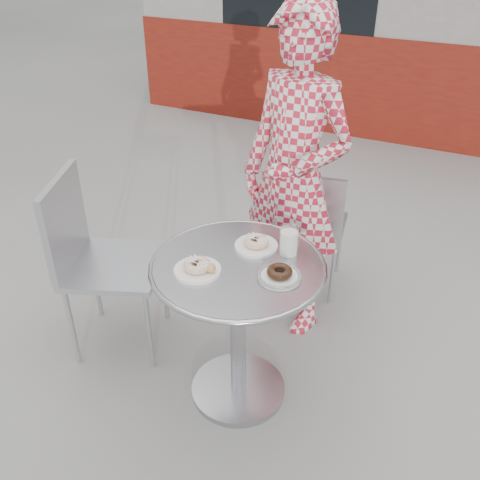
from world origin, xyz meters
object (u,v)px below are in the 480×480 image
at_px(chair_far, 309,250).
at_px(milk_cup, 289,242).
at_px(plate_near, 198,268).
at_px(plate_far, 256,243).
at_px(plate_checker, 279,275).
at_px(seated_person, 295,180).
at_px(bistro_table, 238,299).
at_px(chair_left, 117,296).

xyz_separation_m(chair_far, milk_cup, (0.16, -0.82, 0.57)).
bearing_deg(plate_near, chair_far, 83.71).
bearing_deg(milk_cup, plate_far, -174.34).
distance_m(chair_far, plate_checker, 1.15).
bearing_deg(plate_far, plate_near, -116.69).
xyz_separation_m(seated_person, plate_near, (-0.12, -0.79, -0.08)).
height_order(chair_far, plate_near, chair_far).
xyz_separation_m(plate_far, plate_near, (-0.14, -0.27, 0.00)).
bearing_deg(bistro_table, chair_far, 90.03).
relative_size(bistro_table, plate_near, 3.91).
relative_size(chair_far, milk_cup, 6.32).
xyz_separation_m(chair_far, seated_person, (-0.01, -0.32, 0.61)).
height_order(bistro_table, plate_far, plate_far).
height_order(plate_near, plate_checker, plate_near).
bearing_deg(seated_person, chair_far, 107.50).
bearing_deg(milk_cup, chair_far, 101.08).
xyz_separation_m(chair_far, plate_checker, (0.19, -1.00, 0.52)).
bearing_deg(seated_person, plate_checker, -55.08).
distance_m(seated_person, plate_far, 0.52).
height_order(bistro_table, plate_near, plate_near).
relative_size(chair_far, plate_checker, 4.54).
distance_m(seated_person, plate_checker, 0.72).
height_order(plate_far, plate_checker, plate_far).
distance_m(chair_left, milk_cup, 1.05).
distance_m(plate_near, plate_checker, 0.33).
xyz_separation_m(bistro_table, seated_person, (-0.01, 0.67, 0.29)).
bearing_deg(plate_near, milk_cup, 45.48).
height_order(chair_left, plate_near, chair_left).
bearing_deg(plate_checker, seated_person, 106.35).
xyz_separation_m(chair_far, plate_near, (-0.12, -1.11, 0.53)).
bearing_deg(plate_far, plate_checker, -43.06).
bearing_deg(chair_left, plate_far, -104.67).
relative_size(bistro_table, milk_cup, 5.85).
height_order(bistro_table, seated_person, seated_person).
xyz_separation_m(plate_far, milk_cup, (0.15, 0.01, 0.04)).
xyz_separation_m(plate_near, milk_cup, (0.28, 0.29, 0.04)).
bearing_deg(chair_left, milk_cup, -104.86).
xyz_separation_m(bistro_table, plate_checker, (0.19, -0.01, 0.20)).
distance_m(bistro_table, plate_checker, 0.28).
xyz_separation_m(seated_person, plate_far, (0.02, -0.52, -0.08)).
distance_m(seated_person, milk_cup, 0.53).
relative_size(chair_left, plate_far, 5.06).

